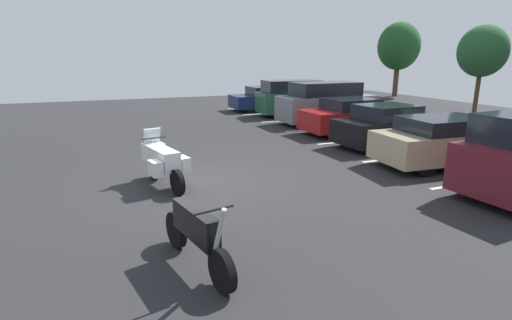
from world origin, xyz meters
TOP-DOWN VIEW (x-y plane):
  - ground at (0.00, 0.00)m, footprint 44.00×44.00m
  - motorcycle_touring at (-0.12, -0.84)m, footprint 2.13×1.03m
  - motorcycle_second at (4.08, -0.97)m, footprint 2.20×0.73m
  - parking_stripes at (-1.50, 7.68)m, footprint 24.60×4.91m
  - car_navy at (-12.40, 7.45)m, footprint 1.96×4.88m
  - car_green at (-9.70, 7.83)m, footprint 2.04×4.48m
  - car_grey at (-6.86, 7.98)m, footprint 1.95×4.71m
  - car_red at (-4.30, 7.66)m, footprint 1.97×4.34m
  - car_black at (-1.67, 7.58)m, footprint 2.03×4.51m
  - car_tan at (0.99, 7.52)m, footprint 2.10×4.92m
  - tree_rear at (-16.40, 20.37)m, footprint 3.29×3.29m
  - tree_center_right at (-6.47, 17.46)m, footprint 2.58×2.58m

SIDE VIEW (x-z plane):
  - ground at x=0.00m, z-range -0.10..0.00m
  - parking_stripes at x=-1.50m, z-range 0.00..0.01m
  - motorcycle_second at x=4.08m, z-range -0.08..1.19m
  - motorcycle_touring at x=-0.12m, z-range -0.04..1.34m
  - car_navy at x=-12.40m, z-range -0.03..1.39m
  - car_red at x=-4.30m, z-range -0.02..1.45m
  - car_black at x=-1.67m, z-range -0.04..1.47m
  - car_tan at x=0.99m, z-range 0.00..1.44m
  - car_green at x=-9.70m, z-range 0.00..1.92m
  - car_grey at x=-6.86m, z-range -0.01..1.97m
  - tree_center_right at x=-6.47m, z-range 1.01..5.83m
  - tree_rear at x=-16.40m, z-range 1.02..6.82m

